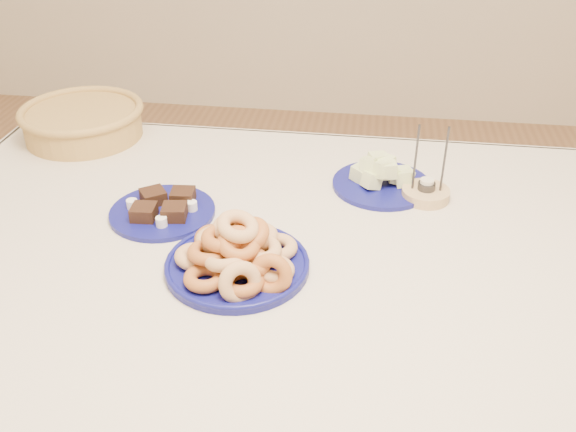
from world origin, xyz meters
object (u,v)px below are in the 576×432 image
object	(u,v)px
dining_table	(291,285)
brownie_plate	(163,209)
candle_holder	(426,192)
wicker_basket	(83,120)
donut_platter	(238,256)
melon_plate	(382,177)

from	to	relation	value
dining_table	brownie_plate	distance (m)	0.33
candle_holder	brownie_plate	bearing A→B (deg)	-165.30
dining_table	wicker_basket	xyz separation A→B (m)	(-0.63, 0.44, 0.15)
donut_platter	candle_holder	xyz separation A→B (m)	(0.37, 0.33, -0.02)
melon_plate	brownie_plate	xyz separation A→B (m)	(-0.48, -0.20, -0.01)
candle_holder	dining_table	bearing A→B (deg)	-140.76
brownie_plate	candle_holder	size ratio (longest dim) A/B	1.59
wicker_basket	candle_holder	world-z (taller)	candle_holder
dining_table	brownie_plate	size ratio (longest dim) A/B	5.90
donut_platter	wicker_basket	size ratio (longest dim) A/B	0.88
brownie_plate	wicker_basket	world-z (taller)	wicker_basket
dining_table	melon_plate	xyz separation A→B (m)	(0.18, 0.28, 0.13)
brownie_plate	wicker_basket	xyz separation A→B (m)	(-0.34, 0.37, 0.03)
melon_plate	wicker_basket	world-z (taller)	wicker_basket
dining_table	candle_holder	distance (m)	0.38
wicker_basket	candle_holder	bearing A→B (deg)	-13.20
wicker_basket	candle_holder	xyz separation A→B (m)	(0.92, -0.21, -0.03)
brownie_plate	wicker_basket	distance (m)	0.50
donut_platter	brownie_plate	xyz separation A→B (m)	(-0.21, 0.18, -0.02)
melon_plate	candle_holder	world-z (taller)	candle_holder
brownie_plate	donut_platter	bearing A→B (deg)	-40.87
dining_table	wicker_basket	world-z (taller)	wicker_basket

